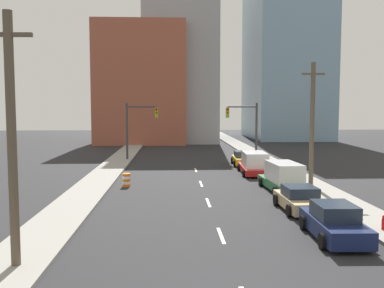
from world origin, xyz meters
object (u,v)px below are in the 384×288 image
(traffic_signal_right, at_px, (248,124))
(box_truck_green, at_px, (283,178))
(traffic_signal_left, at_px, (136,124))
(traffic_barrel, at_px, (126,180))
(sedan_tan, at_px, (300,199))
(box_truck_red, at_px, (254,164))
(utility_pole_left_near, at_px, (12,139))
(sedan_yellow, at_px, (242,159))
(utility_pole_right_mid, at_px, (312,124))
(sedan_navy, at_px, (334,223))

(traffic_signal_right, distance_m, box_truck_green, 17.87)
(traffic_signal_left, bearing_deg, traffic_barrel, -87.77)
(sedan_tan, xyz_separation_m, box_truck_red, (0.03, 13.12, 0.26))
(utility_pole_left_near, bearing_deg, sedan_yellow, 65.21)
(sedan_yellow, bearing_deg, box_truck_green, -84.84)
(traffic_signal_left, xyz_separation_m, utility_pole_right_mid, (13.68, -16.43, 0.58))
(utility_pole_left_near, bearing_deg, sedan_navy, 13.13)
(utility_pole_left_near, distance_m, sedan_yellow, 29.76)
(utility_pole_right_mid, bearing_deg, traffic_signal_right, 95.52)
(traffic_signal_left, height_order, traffic_barrel, traffic_signal_left)
(traffic_signal_left, height_order, box_truck_green, traffic_signal_left)
(box_truck_green, bearing_deg, sedan_navy, -96.18)
(traffic_signal_right, bearing_deg, traffic_barrel, -126.60)
(traffic_signal_right, bearing_deg, utility_pole_left_near, -113.70)
(traffic_barrel, bearing_deg, sedan_yellow, 47.50)
(utility_pole_left_near, xyz_separation_m, box_truck_green, (12.97, 13.52, -3.62))
(traffic_signal_left, xyz_separation_m, box_truck_red, (10.88, -10.06, -3.03))
(utility_pole_left_near, xyz_separation_m, traffic_barrel, (2.17, 15.66, -4.07))
(utility_pole_left_near, bearing_deg, traffic_signal_left, 87.11)
(utility_pole_right_mid, distance_m, box_truck_red, 7.83)
(traffic_signal_left, height_order, utility_pole_right_mid, utility_pole_right_mid)
(box_truck_green, bearing_deg, utility_pole_left_near, -136.84)
(sedan_navy, relative_size, sedan_tan, 1.06)
(sedan_tan, relative_size, sedan_yellow, 0.98)
(utility_pole_right_mid, height_order, traffic_barrel, utility_pole_right_mid)
(sedan_navy, bearing_deg, sedan_tan, 91.20)
(utility_pole_left_near, height_order, box_truck_green, utility_pole_left_near)
(utility_pole_right_mid, bearing_deg, sedan_yellow, 103.40)
(sedan_navy, distance_m, box_truck_green, 10.65)
(sedan_navy, relative_size, box_truck_red, 0.79)
(traffic_signal_left, bearing_deg, utility_pole_right_mid, -50.22)
(sedan_navy, height_order, box_truck_red, box_truck_red)
(traffic_signal_right, xyz_separation_m, sedan_yellow, (-1.29, -4.34, -3.29))
(box_truck_green, relative_size, box_truck_red, 1.02)
(sedan_navy, height_order, sedan_tan, sedan_navy)
(box_truck_red, relative_size, sedan_yellow, 1.31)
(traffic_signal_left, bearing_deg, utility_pole_left_near, -92.89)
(traffic_signal_left, xyz_separation_m, sedan_navy, (10.81, -28.23, -3.22))
(box_truck_green, distance_m, sedan_yellow, 13.28)
(traffic_signal_left, xyz_separation_m, sedan_yellow, (10.80, -4.34, -3.29))
(utility_pole_left_near, bearing_deg, sedan_tan, 32.60)
(traffic_signal_right, relative_size, utility_pole_left_near, 0.70)
(sedan_navy, bearing_deg, box_truck_red, 91.34)
(utility_pole_right_mid, bearing_deg, traffic_signal_left, 129.78)
(sedan_tan, bearing_deg, utility_pole_left_near, -148.46)
(traffic_signal_right, xyz_separation_m, sedan_navy, (-1.28, -28.23, -3.22))
(traffic_signal_left, relative_size, box_truck_green, 1.06)
(traffic_signal_right, bearing_deg, sedan_tan, -93.08)
(traffic_signal_right, distance_m, utility_pole_right_mid, 16.51)
(sedan_navy, bearing_deg, traffic_signal_right, 88.96)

